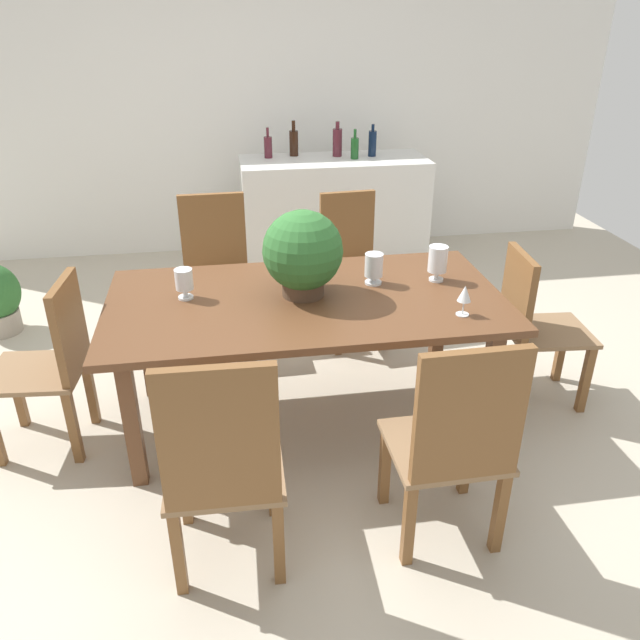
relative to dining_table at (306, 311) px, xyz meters
The scene contains 20 objects.
ground_plane 0.73m from the dining_table, 90.00° to the left, with size 7.04×7.04×0.00m, color #BCB29E.
back_wall 2.96m from the dining_table, 90.00° to the left, with size 6.40×0.10×2.60m, color white.
dining_table is the anchor object (origin of this frame).
chair_near_left 1.11m from the dining_table, 114.48° to the right, with size 0.47×0.47×1.03m.
chair_near_right 1.11m from the dining_table, 65.51° to the right, with size 0.47×0.44×1.01m.
chair_head_end 1.29m from the dining_table, behind, with size 0.50×0.45×0.92m.
chair_far_right 1.11m from the dining_table, 65.97° to the left, with size 0.44×0.50×0.98m.
chair_foot_end 1.29m from the dining_table, ahead, with size 0.49×0.45×0.91m.
chair_far_left 1.11m from the dining_table, 114.38° to the left, with size 0.47×0.49×1.00m.
flower_centerpiece 0.31m from the dining_table, 101.54° to the left, with size 0.41×0.41×0.45m.
crystal_vase_left 0.44m from the dining_table, 17.82° to the left, with size 0.10×0.10×0.17m.
crystal_vase_center_near 0.64m from the dining_table, behind, with size 0.09×0.09×0.16m.
crystal_vase_right 0.76m from the dining_table, ahead, with size 0.10×0.10×0.20m.
wine_glass 0.81m from the dining_table, 23.76° to the right, with size 0.07×0.07×0.15m.
kitchen_counter 2.25m from the dining_table, 76.00° to the left, with size 1.53×0.60×0.96m, color silver.
wine_bottle_dark 2.30m from the dining_table, 71.82° to the left, with size 0.06×0.06×0.24m.
wine_bottle_tall 2.34m from the dining_table, 89.57° to the left, with size 0.07×0.07×0.24m.
wine_bottle_clear 2.39m from the dining_table, 75.55° to the left, with size 0.08×0.08×0.28m.
wine_bottle_amber 2.40m from the dining_table, 84.30° to the left, with size 0.07×0.07×0.28m.
wine_bottle_green 2.43m from the dining_table, 68.65° to the left, with size 0.07×0.07×0.26m.
Camera 1 is at (-0.39, -3.17, 2.09)m, focal length 35.09 mm.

